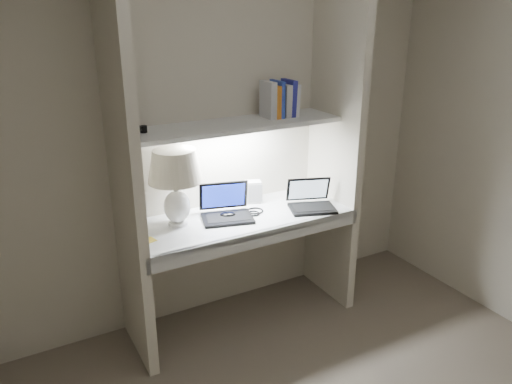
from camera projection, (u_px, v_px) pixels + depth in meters
back_wall at (222, 135)px, 3.29m from camera, size 3.20×0.01×2.50m
alcove_panel_left at (123, 161)px, 2.74m from camera, size 0.06×0.55×2.50m
alcove_panel_right at (336, 131)px, 3.40m from camera, size 0.06×0.55×2.50m
desk at (242, 219)px, 3.24m from camera, size 1.40×0.55×0.04m
desk_apron at (262, 238)px, 3.04m from camera, size 1.46×0.03×0.10m
shelf at (234, 125)px, 3.11m from camera, size 1.40×0.36×0.03m
strip_light at (234, 129)px, 3.12m from camera, size 0.60×0.04×0.02m
table_lamp at (175, 175)px, 3.00m from camera, size 0.33×0.33×0.48m
laptop_main at (226, 210)px, 3.21m from camera, size 0.38×0.35×0.22m
laptop_netbook at (311, 201)px, 3.36m from camera, size 0.37×0.34×0.19m
speaker at (253, 192)px, 3.44m from camera, size 0.13×0.11×0.16m
mouse at (228, 215)px, 3.21m from camera, size 0.12×0.10×0.04m
cable_coil at (255, 211)px, 3.30m from camera, size 0.14×0.14×0.01m
sticky_note at (149, 240)px, 2.90m from camera, size 0.09×0.09×0.00m
book_row at (280, 100)px, 3.25m from camera, size 0.22×0.16×0.24m
shelf_box at (128, 122)px, 2.85m from camera, size 0.09×0.07×0.13m
shelf_gadget at (132, 129)px, 2.83m from camera, size 0.14×0.11×0.05m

